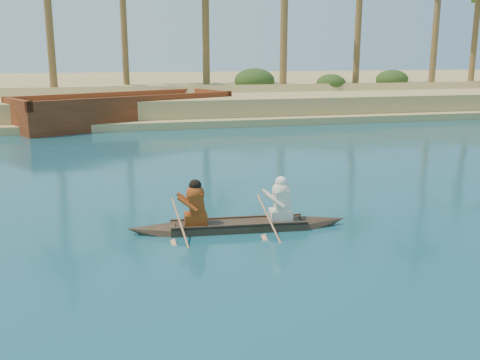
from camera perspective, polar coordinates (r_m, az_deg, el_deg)
name	(u,v)px	position (r m, az deg, el deg)	size (l,w,h in m)	color
sandy_embankment	(48,90)	(50.73, -19.84, 8.99)	(150.00, 51.00, 1.50)	tan
shrub_cluster	(26,94)	(35.40, -21.90, 8.47)	(100.00, 6.00, 2.40)	#1D3413
canoe	(239,218)	(10.94, -0.14, -4.11)	(4.57, 1.06, 1.25)	#403023
barge_mid	(126,112)	(28.56, -12.10, 7.12)	(11.66, 7.94, 1.85)	maroon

